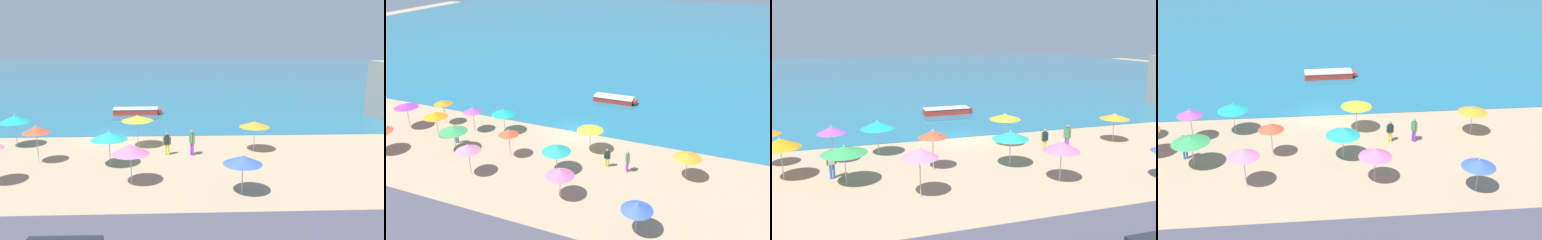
{
  "view_description": "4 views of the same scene",
  "coord_description": "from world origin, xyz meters",
  "views": [
    {
      "loc": [
        5.53,
        -30.01,
        8.08
      ],
      "look_at": [
        6.6,
        -3.19,
        2.07
      ],
      "focal_mm": 35.0,
      "sensor_mm": 36.0,
      "label": 1
    },
    {
      "loc": [
        12.42,
        -30.54,
        16.23
      ],
      "look_at": [
        0.62,
        -1.03,
        1.81
      ],
      "focal_mm": 35.0,
      "sensor_mm": 36.0,
      "label": 2
    },
    {
      "loc": [
        -7.9,
        -27.68,
        8.13
      ],
      "look_at": [
        0.21,
        -0.52,
        1.56
      ],
      "focal_mm": 35.0,
      "sensor_mm": 36.0,
      "label": 3
    },
    {
      "loc": [
        -1.06,
        -35.56,
        16.06
      ],
      "look_at": [
        1.96,
        -4.49,
        1.61
      ],
      "focal_mm": 45.0,
      "sensor_mm": 36.0,
      "label": 4
    }
  ],
  "objects": [
    {
      "name": "sea",
      "position": [
        0.0,
        55.0,
        0.03
      ],
      "size": [
        150.0,
        110.0,
        0.05
      ],
      "primitive_type": "cube",
      "color": "#216987",
      "rests_on": "ground_plane"
    },
    {
      "name": "bather_2",
      "position": [
        4.78,
        -5.06,
        0.91
      ],
      "size": [
        0.57,
        0.24,
        1.63
      ],
      "color": "gold",
      "rests_on": "ground_plane"
    },
    {
      "name": "skiff_nearshore",
      "position": [
        1.2,
        8.98,
        0.37
      ],
      "size": [
        5.07,
        1.69,
        0.64
      ],
      "color": "#B83124",
      "rests_on": "sea"
    },
    {
      "name": "beach_umbrella_4",
      "position": [
        -12.02,
        -5.62,
        2.17
      ],
      "size": [
        2.2,
        2.2,
        2.51
      ],
      "color": "#B2B2B7",
      "rests_on": "ground_plane"
    },
    {
      "name": "bather_1",
      "position": [
        -9.36,
        -6.2,
        1.01
      ],
      "size": [
        0.54,
        0.33,
        1.79
      ],
      "color": "blue",
      "rests_on": "ground_plane"
    },
    {
      "name": "beach_umbrella_9",
      "position": [
        2.58,
        -3.07,
        2.21
      ],
      "size": [
        2.28,
        2.28,
        2.47
      ],
      "color": "#B2B2B7",
      "rests_on": "ground_plane"
    },
    {
      "name": "beach_umbrella_0",
      "position": [
        -4.95,
        -10.09,
        2.34
      ],
      "size": [
        1.93,
        1.93,
        2.66
      ],
      "color": "#B2B2B7",
      "rests_on": "ground_plane"
    },
    {
      "name": "beach_umbrella_11",
      "position": [
        -13.23,
        -3.06,
        2.29
      ],
      "size": [
        1.8,
        1.8,
        2.55
      ],
      "color": "#B2B2B7",
      "rests_on": "ground_plane"
    },
    {
      "name": "beach_umbrella_8",
      "position": [
        -6.5,
        -2.55,
        2.11
      ],
      "size": [
        2.27,
        2.27,
        2.44
      ],
      "color": "#B2B2B7",
      "rests_on": "ground_plane"
    },
    {
      "name": "ground_plane",
      "position": [
        0.0,
        0.0,
        0.0
      ],
      "size": [
        160.0,
        160.0,
        0.0
      ],
      "primitive_type": "plane",
      "color": "tan"
    },
    {
      "name": "beach_umbrella_6",
      "position": [
        11.0,
        -4.4,
        1.99
      ],
      "size": [
        2.14,
        2.14,
        2.25
      ],
      "color": "#B2B2B7",
      "rests_on": "ground_plane"
    },
    {
      "name": "beach_umbrella_10",
      "position": [
        1.23,
        -7.16,
        2.0
      ],
      "size": [
        2.33,
        2.33,
        2.31
      ],
      "color": "#B2B2B7",
      "rests_on": "ground_plane"
    },
    {
      "name": "beach_umbrella_12",
      "position": [
        -3.52,
        -6.46,
        2.27
      ],
      "size": [
        1.73,
        1.73,
        2.56
      ],
      "color": "#B2B2B7",
      "rests_on": "ground_plane"
    },
    {
      "name": "bather_0",
      "position": [
        6.51,
        -5.15,
        1.02
      ],
      "size": [
        0.39,
        0.48,
        1.81
      ],
      "color": "purple",
      "rests_on": "ground_plane"
    },
    {
      "name": "beach_umbrella_2",
      "position": [
        2.94,
        -10.26,
        2.05
      ],
      "size": [
        2.07,
        2.07,
        2.38
      ],
      "color": "#B2B2B7",
      "rests_on": "ground_plane"
    },
    {
      "name": "beach_umbrella_14",
      "position": [
        -9.4,
        -3.44,
        2.19
      ],
      "size": [
        1.82,
        1.82,
        2.49
      ],
      "color": "#B2B2B7",
      "rests_on": "ground_plane"
    },
    {
      "name": "beach_umbrella_13",
      "position": [
        -8.59,
        -7.37,
        2.01
      ],
      "size": [
        2.47,
        2.47,
        2.28
      ],
      "color": "#B2B2B7",
      "rests_on": "ground_plane"
    },
    {
      "name": "beach_umbrella_5",
      "position": [
        8.86,
        -11.87,
        1.89
      ],
      "size": [
        2.04,
        2.04,
        2.19
      ],
      "color": "#B2B2B7",
      "rests_on": "ground_plane"
    },
    {
      "name": "beach_umbrella_3",
      "position": [
        -15.97,
        -5.17,
        2.33
      ],
      "size": [
        2.32,
        2.32,
        2.6
      ],
      "color": "#B2B2B7",
      "rests_on": "ground_plane"
    }
  ]
}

